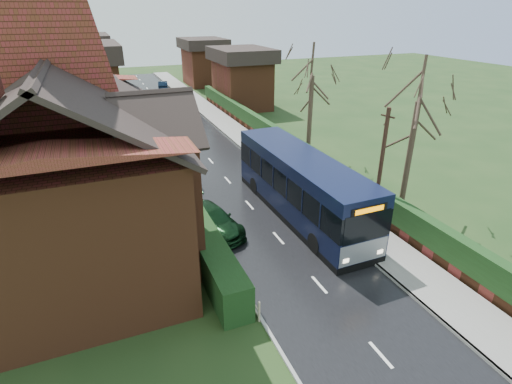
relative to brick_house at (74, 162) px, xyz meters
name	(u,v)px	position (x,y,z in m)	size (l,w,h in m)	color
ground	(297,260)	(8.73, -4.78, -4.38)	(140.00, 140.00, 0.00)	#2E431C
road	(228,180)	(8.73, 5.22, -4.37)	(6.00, 100.00, 0.02)	black
pavement	(285,170)	(12.98, 5.22, -4.31)	(2.50, 100.00, 0.14)	slate
kerb_right	(269,173)	(11.78, 5.22, -4.31)	(0.12, 100.00, 0.14)	gray
kerb_left	(183,187)	(5.68, 5.22, -4.33)	(0.12, 100.00, 0.10)	gray
front_hedge	(187,212)	(4.83, 0.22, -3.58)	(1.20, 16.00, 1.60)	black
picket_fence	(201,216)	(5.58, 0.22, -3.93)	(0.10, 16.00, 0.90)	tan
right_wall_hedge	(305,155)	(14.53, 5.22, -3.36)	(0.60, 50.00, 1.80)	brown
brick_house	(74,162)	(0.00, 0.00, 0.00)	(9.30, 14.60, 10.30)	brown
bus	(301,187)	(10.93, -0.91, -2.66)	(2.75, 11.40, 3.45)	black
car_silver	(183,173)	(5.93, 6.04, -3.68)	(1.63, 4.06, 1.38)	#A0A0A5
car_green	(211,220)	(5.83, -0.78, -3.72)	(1.84, 4.53, 1.32)	black
car_distant	(163,85)	(10.73, 39.55, -3.79)	(1.24, 3.57, 1.18)	black
bus_stop_sign	(310,177)	(11.93, -0.03, -2.60)	(0.12, 0.41, 2.70)	slate
telegraph_pole	(381,167)	(14.32, -3.03, -1.24)	(0.24, 0.79, 6.19)	black
tree_right_near	(420,93)	(16.21, -2.91, 2.34)	(4.17, 4.17, 8.99)	#392B21
tree_right_far	(313,69)	(15.69, 6.80, 2.25)	(4.59, 4.59, 8.87)	#3D2E24
tree_house_side	(33,61)	(-1.22, 5.22, 3.74)	(4.78, 4.78, 10.86)	#382B21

